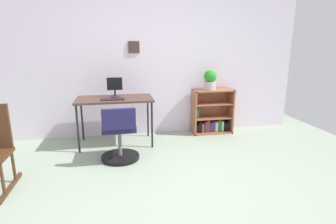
{
  "coord_description": "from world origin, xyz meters",
  "views": [
    {
      "loc": [
        -0.59,
        -2.48,
        1.55
      ],
      "look_at": [
        0.11,
        1.17,
        0.61
      ],
      "focal_mm": 28.86,
      "sensor_mm": 36.0,
      "label": 1
    }
  ],
  "objects_px": {
    "office_chair": "(120,137)",
    "potted_plant_on_shelf": "(210,80)",
    "monitor": "(115,87)",
    "bookshelf_low": "(211,114)",
    "desk": "(115,101)",
    "keyboard": "(113,99)"
  },
  "relations": [
    {
      "from": "bookshelf_low",
      "to": "potted_plant_on_shelf",
      "type": "xyz_separation_m",
      "value": [
        -0.06,
        -0.05,
        0.62
      ]
    },
    {
      "from": "keyboard",
      "to": "bookshelf_low",
      "type": "distance_m",
      "value": 1.81
    },
    {
      "from": "office_chair",
      "to": "bookshelf_low",
      "type": "bearing_deg",
      "value": 30.06
    },
    {
      "from": "monitor",
      "to": "keyboard",
      "type": "distance_m",
      "value": 0.27
    },
    {
      "from": "desk",
      "to": "potted_plant_on_shelf",
      "type": "xyz_separation_m",
      "value": [
        1.62,
        0.23,
        0.27
      ]
    },
    {
      "from": "potted_plant_on_shelf",
      "to": "keyboard",
      "type": "bearing_deg",
      "value": -167.33
    },
    {
      "from": "office_chair",
      "to": "potted_plant_on_shelf",
      "type": "bearing_deg",
      "value": 29.67
    },
    {
      "from": "monitor",
      "to": "desk",
      "type": "bearing_deg",
      "value": -96.69
    },
    {
      "from": "monitor",
      "to": "keyboard",
      "type": "xyz_separation_m",
      "value": [
        -0.04,
        -0.22,
        -0.15
      ]
    },
    {
      "from": "keyboard",
      "to": "desk",
      "type": "bearing_deg",
      "value": 78.27
    },
    {
      "from": "potted_plant_on_shelf",
      "to": "bookshelf_low",
      "type": "bearing_deg",
      "value": 38.72
    },
    {
      "from": "bookshelf_low",
      "to": "desk",
      "type": "bearing_deg",
      "value": -170.44
    },
    {
      "from": "monitor",
      "to": "bookshelf_low",
      "type": "xyz_separation_m",
      "value": [
        1.67,
        0.2,
        -0.56
      ]
    },
    {
      "from": "keyboard",
      "to": "potted_plant_on_shelf",
      "type": "height_order",
      "value": "potted_plant_on_shelf"
    },
    {
      "from": "monitor",
      "to": "office_chair",
      "type": "distance_m",
      "value": 0.94
    },
    {
      "from": "office_chair",
      "to": "bookshelf_low",
      "type": "xyz_separation_m",
      "value": [
        1.63,
        0.94,
        -0.0
      ]
    },
    {
      "from": "office_chair",
      "to": "potted_plant_on_shelf",
      "type": "xyz_separation_m",
      "value": [
        1.57,
        0.89,
        0.62
      ]
    },
    {
      "from": "bookshelf_low",
      "to": "keyboard",
      "type": "bearing_deg",
      "value": -166.17
    },
    {
      "from": "bookshelf_low",
      "to": "potted_plant_on_shelf",
      "type": "height_order",
      "value": "potted_plant_on_shelf"
    },
    {
      "from": "monitor",
      "to": "keyboard",
      "type": "bearing_deg",
      "value": -99.79
    },
    {
      "from": "monitor",
      "to": "bookshelf_low",
      "type": "bearing_deg",
      "value": 6.68
    },
    {
      "from": "desk",
      "to": "potted_plant_on_shelf",
      "type": "bearing_deg",
      "value": 8.17
    }
  ]
}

